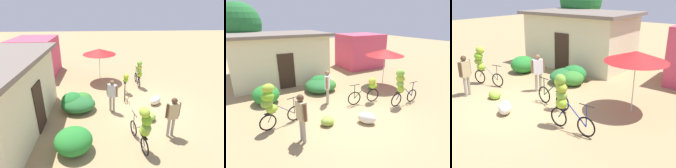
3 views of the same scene
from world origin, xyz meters
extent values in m
plane|color=#A3865B|center=(0.00, 0.00, 0.00)|extent=(60.00, 60.00, 0.00)
cube|color=beige|center=(-1.50, 6.43, 1.41)|extent=(5.51, 3.47, 2.83)
cube|color=#72665B|center=(-1.50, 6.43, 2.91)|extent=(6.01, 3.97, 0.16)
cube|color=#332319|center=(-1.50, 4.68, 1.00)|extent=(0.90, 0.06, 2.00)
cube|color=#D44462|center=(5.14, 6.87, 1.32)|extent=(3.20, 2.80, 2.65)
cylinder|color=brown|center=(-3.30, 8.98, 1.33)|extent=(0.26, 0.26, 2.65)
sphere|color=#257031|center=(-3.30, 8.98, 3.49)|extent=(2.80, 2.80, 2.80)
ellipsoid|color=#29812F|center=(-2.90, 3.21, 0.43)|extent=(1.23, 1.32, 0.86)
ellipsoid|color=#296A31|center=(-0.19, 3.34, 0.32)|extent=(1.36, 1.63, 0.65)
ellipsoid|color=#247431|center=(0.06, 3.67, 0.39)|extent=(1.22, 1.05, 0.78)
ellipsoid|color=#398030|center=(0.30, 3.21, 0.33)|extent=(1.03, 1.03, 0.65)
cylinder|color=beige|center=(3.55, 2.29, 1.05)|extent=(0.04, 0.04, 2.11)
cone|color=red|center=(3.55, 2.29, 2.01)|extent=(2.13, 2.13, 0.35)
torus|color=black|center=(-2.19, 1.00, 0.31)|extent=(0.62, 0.17, 0.62)
torus|color=black|center=(-3.21, 0.79, 0.31)|extent=(0.62, 0.17, 0.62)
cylinder|color=slate|center=(-3.04, 0.83, 0.59)|extent=(0.39, 0.11, 0.58)
cylinder|color=slate|center=(-2.52, 0.93, 0.59)|extent=(0.69, 0.17, 0.59)
cylinder|color=black|center=(-2.19, 1.00, 0.98)|extent=(0.50, 0.13, 0.03)
cylinder|color=slate|center=(-2.19, 1.00, 0.64)|extent=(0.04, 0.04, 0.67)
cube|color=black|center=(-3.11, 0.81, 0.65)|extent=(0.38, 0.21, 0.02)
ellipsoid|color=#8FBE30|center=(-3.03, 0.79, 0.81)|extent=(0.51, 0.45, 0.31)
ellipsoid|color=#7BA336|center=(-3.16, 0.78, 1.05)|extent=(0.44, 0.36, 0.29)
ellipsoid|color=#77BB26|center=(-3.11, 0.77, 1.31)|extent=(0.44, 0.35, 0.34)
ellipsoid|color=#9DC035|center=(-3.05, 0.84, 1.57)|extent=(0.47, 0.40, 0.33)
torus|color=black|center=(0.61, 0.98, 0.33)|extent=(0.65, 0.14, 0.65)
torus|color=black|center=(1.59, 0.85, 0.33)|extent=(0.65, 0.14, 0.65)
cylinder|color=#19592D|center=(1.42, 0.87, 0.62)|extent=(0.38, 0.09, 0.60)
cylinder|color=#19592D|center=(0.93, 0.94, 0.62)|extent=(0.67, 0.12, 0.61)
cylinder|color=black|center=(0.61, 0.98, 0.98)|extent=(0.50, 0.10, 0.03)
cylinder|color=#19592D|center=(0.61, 0.98, 0.66)|extent=(0.04, 0.04, 0.66)
cube|color=black|center=(1.50, 0.86, 0.68)|extent=(0.38, 0.19, 0.02)
ellipsoid|color=#91C327|center=(1.56, 0.83, 0.83)|extent=(0.46, 0.39, 0.27)
ellipsoid|color=#9CAF2C|center=(1.48, 0.81, 1.07)|extent=(0.37, 0.30, 0.32)
torus|color=black|center=(3.21, -0.09, 0.32)|extent=(0.63, 0.05, 0.63)
torus|color=black|center=(2.19, -0.09, 0.32)|extent=(0.63, 0.05, 0.63)
cylinder|color=navy|center=(2.37, -0.09, 0.60)|extent=(0.39, 0.04, 0.59)
cylinder|color=navy|center=(2.88, -0.09, 0.60)|extent=(0.69, 0.04, 0.60)
cylinder|color=black|center=(3.21, -0.09, 1.00)|extent=(0.50, 0.03, 0.03)
cylinder|color=navy|center=(3.21, -0.09, 0.66)|extent=(0.04, 0.04, 0.68)
cube|color=black|center=(2.29, -0.09, 0.66)|extent=(0.36, 0.14, 0.02)
ellipsoid|color=#93BB2D|center=(2.35, -0.14, 0.84)|extent=(0.44, 0.38, 0.33)
ellipsoid|color=#79A83C|center=(2.31, -0.09, 1.08)|extent=(0.42, 0.36, 0.29)
ellipsoid|color=#94AA2C|center=(2.30, -0.09, 1.32)|extent=(0.48, 0.42, 0.29)
ellipsoid|color=#75AB37|center=(2.26, -0.08, 1.57)|extent=(0.45, 0.40, 0.32)
ellipsoid|color=#87AE42|center=(-1.22, 0.08, 0.17)|extent=(0.56, 0.50, 0.34)
ellipsoid|color=#84C632|center=(-1.15, 0.02, 0.14)|extent=(0.50, 0.48, 0.28)
ellipsoid|color=#93C032|center=(-1.24, 0.10, 0.17)|extent=(0.44, 0.46, 0.34)
ellipsoid|color=olive|center=(-1.24, 0.06, 0.16)|extent=(0.44, 0.50, 0.33)
ellipsoid|color=silver|center=(0.16, -0.55, 0.22)|extent=(0.79, 0.82, 0.44)
cylinder|color=gray|center=(-2.35, -0.32, 0.40)|extent=(0.11, 0.11, 0.81)
cylinder|color=gray|center=(-2.32, -0.50, 0.40)|extent=(0.11, 0.11, 0.81)
cube|color=tan|center=(-2.33, -0.41, 1.13)|extent=(0.26, 0.43, 0.64)
cylinder|color=#4C3321|center=(-2.37, -0.17, 1.16)|extent=(0.08, 0.08, 0.58)
cylinder|color=#4C3321|center=(-2.30, -0.66, 1.16)|extent=(0.08, 0.08, 0.58)
sphere|color=#4C3321|center=(-2.33, -0.41, 1.56)|extent=(0.22, 0.22, 0.22)
cylinder|color=gray|center=(-0.44, 1.64, 0.39)|extent=(0.11, 0.11, 0.78)
cylinder|color=gray|center=(-0.34, 1.80, 0.39)|extent=(0.11, 0.11, 0.78)
cube|color=silver|center=(-0.39, 1.72, 1.09)|extent=(0.38, 0.45, 0.62)
cylinder|color=brown|center=(-0.52, 1.51, 1.12)|extent=(0.08, 0.08, 0.55)
cylinder|color=brown|center=(-0.26, 1.93, 1.12)|extent=(0.08, 0.08, 0.55)
sphere|color=brown|center=(-0.39, 1.72, 1.50)|extent=(0.21, 0.21, 0.21)
camera|label=1|loc=(-7.88, 2.19, 4.68)|focal=28.88mm
camera|label=2|loc=(-3.75, -5.23, 3.78)|focal=28.69mm
camera|label=3|loc=(6.77, -5.67, 4.02)|focal=41.26mm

